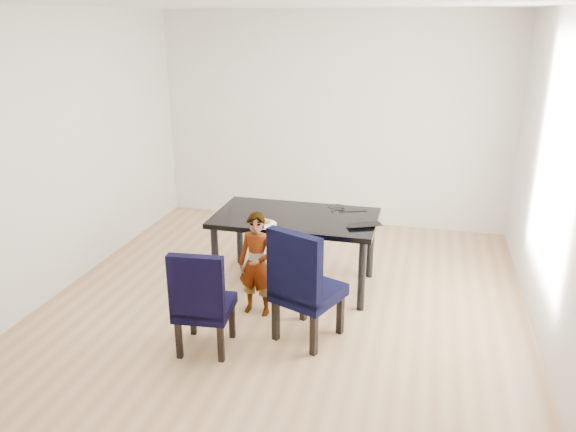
% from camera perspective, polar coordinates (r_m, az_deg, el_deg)
% --- Properties ---
extents(floor, '(4.50, 5.00, 0.01)m').
position_cam_1_polar(floor, '(5.41, -0.53, -9.26)').
color(floor, tan).
rests_on(floor, ground).
extents(ceiling, '(4.50, 5.00, 0.01)m').
position_cam_1_polar(ceiling, '(4.74, -0.64, 20.79)').
color(ceiling, white).
rests_on(ceiling, wall_back).
extents(wall_back, '(4.50, 0.01, 2.70)m').
position_cam_1_polar(wall_back, '(7.30, 4.52, 9.63)').
color(wall_back, silver).
rests_on(wall_back, ground).
extents(wall_front, '(4.50, 0.01, 2.70)m').
position_cam_1_polar(wall_front, '(2.71, -14.37, -8.68)').
color(wall_front, silver).
rests_on(wall_front, ground).
extents(wall_left, '(0.01, 5.00, 2.70)m').
position_cam_1_polar(wall_left, '(5.88, -22.46, 5.78)').
color(wall_left, silver).
rests_on(wall_left, ground).
extents(wall_right, '(0.01, 5.00, 2.70)m').
position_cam_1_polar(wall_right, '(4.86, 26.09, 2.59)').
color(wall_right, silver).
rests_on(wall_right, ground).
extents(dining_table, '(1.60, 0.90, 0.75)m').
position_cam_1_polar(dining_table, '(5.68, 0.75, -3.53)').
color(dining_table, black).
rests_on(dining_table, floor).
extents(chair_left, '(0.48, 0.49, 0.91)m').
position_cam_1_polar(chair_left, '(4.64, -8.47, -8.27)').
color(chair_left, black).
rests_on(chair_left, floor).
extents(chair_right, '(0.65, 0.66, 1.02)m').
position_cam_1_polar(chair_right, '(4.72, 2.13, -6.78)').
color(chair_right, black).
rests_on(chair_right, floor).
extents(child, '(0.38, 0.27, 0.98)m').
position_cam_1_polar(child, '(5.11, -3.17, -4.92)').
color(child, '#F15314').
rests_on(child, floor).
extents(plate, '(0.29, 0.29, 0.01)m').
position_cam_1_polar(plate, '(5.30, -2.51, -0.84)').
color(plate, white).
rests_on(plate, dining_table).
extents(sandwich, '(0.16, 0.11, 0.06)m').
position_cam_1_polar(sandwich, '(5.27, -2.51, -0.53)').
color(sandwich, '#A6683B').
rests_on(sandwich, plate).
extents(laptop, '(0.38, 0.32, 0.03)m').
position_cam_1_polar(laptop, '(5.34, 7.63, -0.78)').
color(laptop, black).
rests_on(laptop, dining_table).
extents(cable_tangle, '(0.14, 0.14, 0.01)m').
position_cam_1_polar(cable_tangle, '(5.70, 5.08, 0.53)').
color(cable_tangle, black).
rests_on(cable_tangle, dining_table).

